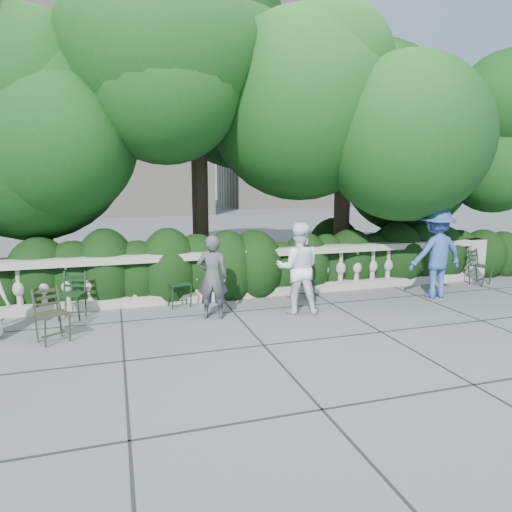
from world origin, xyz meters
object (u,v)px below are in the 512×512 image
object	(u,v)px
chair_weathered	(58,344)
person_casual_man	(298,268)
chair_d	(182,308)
chair_f	(485,286)
chair_b	(70,321)
person_older_blue	(436,253)
chair_e	(305,301)
person_woman_grey	(212,277)

from	to	relation	value
chair_weathered	person_casual_man	distance (m)	4.17
chair_d	chair_f	distance (m)	6.99
chair_b	person_casual_man	distance (m)	4.14
chair_b	person_older_blue	bearing A→B (deg)	13.43
chair_e	person_woman_grey	world-z (taller)	person_woman_grey
person_woman_grey	person_older_blue	xyz separation A→B (m)	(4.72, 0.06, 0.18)
chair_b	chair_d	size ratio (longest dim) A/B	1.00
chair_f	person_older_blue	world-z (taller)	person_older_blue
chair_b	person_woman_grey	distance (m)	2.60
chair_weathered	person_woman_grey	bearing A→B (deg)	-14.46
chair_d	chair_f	size ratio (longest dim) A/B	1.00
person_woman_grey	person_casual_man	xyz separation A→B (m)	(1.57, -0.13, 0.09)
chair_d	chair_weathered	world-z (taller)	same
chair_d	person_woman_grey	size ratio (longest dim) A/B	0.57
chair_f	person_woman_grey	world-z (taller)	person_woman_grey
chair_e	chair_f	size ratio (longest dim) A/B	1.00
chair_e	chair_d	bearing A→B (deg)	-166.08
chair_b	person_casual_man	size ratio (longest dim) A/B	0.50
chair_e	chair_weathered	world-z (taller)	same
chair_d	chair_e	distance (m)	2.47
person_woman_grey	chair_d	bearing A→B (deg)	-43.38
chair_d	chair_e	size ratio (longest dim) A/B	1.00
chair_b	chair_weathered	size ratio (longest dim) A/B	1.00
chair_b	chair_f	xyz separation A→B (m)	(8.97, -0.02, 0.00)
chair_e	chair_b	bearing A→B (deg)	-161.33
person_woman_grey	chair_e	bearing A→B (deg)	-148.72
person_woman_grey	person_older_blue	world-z (taller)	person_older_blue
chair_f	chair_weathered	xyz separation A→B (m)	(-9.03, -1.14, 0.00)
chair_weathered	person_casual_man	xyz separation A→B (m)	(4.06, 0.48, 0.83)
chair_e	person_casual_man	world-z (taller)	person_casual_man
chair_d	person_older_blue	distance (m)	5.30
person_casual_man	person_older_blue	size ratio (longest dim) A/B	0.90
chair_d	person_casual_man	world-z (taller)	person_casual_man
chair_f	chair_d	bearing A→B (deg)	156.48
chair_weathered	chair_b	bearing A→B (deg)	58.60
chair_f	person_casual_man	world-z (taller)	person_casual_man
chair_d	person_woman_grey	bearing A→B (deg)	-68.52
chair_d	chair_weathered	xyz separation A→B (m)	(-2.05, -1.37, 0.00)
person_woman_grey	person_casual_man	size ratio (longest dim) A/B	0.89
chair_e	person_older_blue	distance (m)	2.91
person_casual_man	person_older_blue	distance (m)	3.16
chair_b	chair_weathered	distance (m)	1.16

